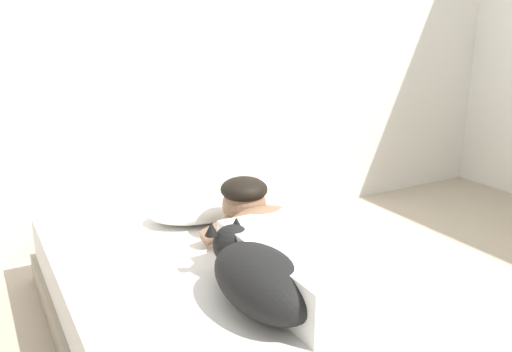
# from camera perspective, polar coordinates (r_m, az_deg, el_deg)

# --- Properties ---
(ground_plane) EXTENTS (12.81, 12.81, 0.00)m
(ground_plane) POSITION_cam_1_polar(r_m,az_deg,el_deg) (2.28, 12.01, -17.16)
(ground_plane) COLOR tan
(back_wall) EXTENTS (4.40, 0.12, 2.50)m
(back_wall) POSITION_cam_1_polar(r_m,az_deg,el_deg) (3.15, -5.05, 16.54)
(back_wall) COLOR silver
(back_wall) RESTS_ON ground
(bed) EXTENTS (1.58, 2.01, 0.35)m
(bed) POSITION_cam_1_polar(r_m,az_deg,el_deg) (2.18, 1.60, -13.21)
(bed) COLOR gray
(bed) RESTS_ON ground
(pillow) EXTENTS (0.52, 0.32, 0.11)m
(pillow) POSITION_cam_1_polar(r_m,az_deg,el_deg) (2.50, -5.75, -3.38)
(pillow) COLOR white
(pillow) RESTS_ON bed
(person_lying) EXTENTS (0.43, 0.92, 0.27)m
(person_lying) POSITION_cam_1_polar(r_m,az_deg,el_deg) (1.97, 3.68, -7.47)
(person_lying) COLOR white
(person_lying) RESTS_ON bed
(dog) EXTENTS (0.26, 0.57, 0.21)m
(dog) POSITION_cam_1_polar(r_m,az_deg,el_deg) (1.75, 0.24, -10.73)
(dog) COLOR black
(dog) RESTS_ON bed
(coffee_cup) EXTENTS (0.12, 0.09, 0.07)m
(coffee_cup) POSITION_cam_1_polar(r_m,az_deg,el_deg) (2.42, 2.33, -4.41)
(coffee_cup) COLOR white
(coffee_cup) RESTS_ON bed
(cell_phone) EXTENTS (0.07, 0.14, 0.01)m
(cell_phone) POSITION_cam_1_polar(r_m,az_deg,el_deg) (1.96, 15.37, -11.42)
(cell_phone) COLOR black
(cell_phone) RESTS_ON bed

